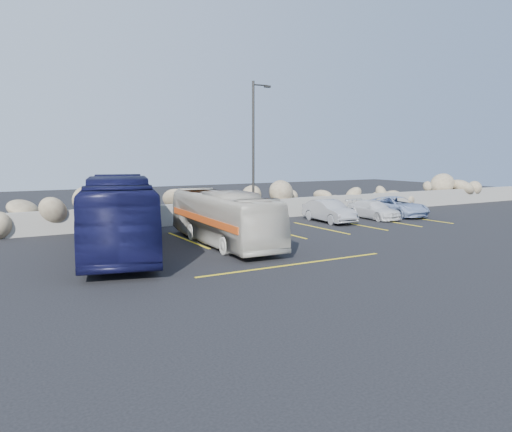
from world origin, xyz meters
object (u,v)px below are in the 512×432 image
lamppost (254,149)px  car_c (373,210)px  car_d (397,206)px  tour_coach (119,214)px  car_b (329,211)px  vintage_bus (223,218)px

lamppost → car_c: 8.93m
car_c → car_d: (2.25, 0.23, 0.07)m
tour_coach → car_b: 13.42m
car_c → car_d: bearing=6.5°
tour_coach → car_c: size_ratio=2.87×
tour_coach → car_c: (16.52, 2.45, -1.00)m
lamppost → vintage_bus: lamppost is taller
lamppost → car_d: bearing=-4.1°
car_b → car_c: bearing=1.5°
tour_coach → car_c: bearing=23.0°
lamppost → car_d: 10.96m
vintage_bus → tour_coach: tour_coach is taller
vintage_bus → tour_coach: 4.54m
car_d → car_c: bearing=-171.7°
vintage_bus → tour_coach: (-4.46, 0.78, 0.36)m
car_d → vintage_bus: bearing=-164.0°
lamppost → tour_coach: bearing=-158.0°
vintage_bus → car_b: (8.68, 3.37, -0.55)m
tour_coach → car_c: 16.74m
vintage_bus → car_c: size_ratio=2.21×
vintage_bus → car_b: 9.33m
vintage_bus → car_d: (14.32, 3.47, -0.57)m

